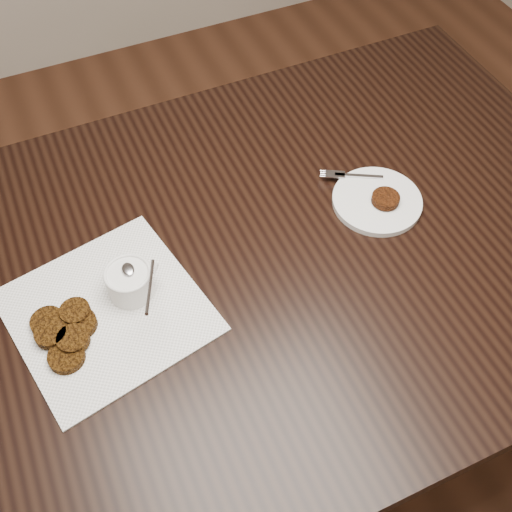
{
  "coord_description": "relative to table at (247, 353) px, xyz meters",
  "views": [
    {
      "loc": [
        -0.28,
        -0.49,
        1.67
      ],
      "look_at": [
        -0.01,
        0.11,
        0.8
      ],
      "focal_mm": 43.02,
      "sensor_mm": 36.0,
      "label": 1
    }
  ],
  "objects": [
    {
      "name": "floor",
      "position": [
        0.02,
        -0.15,
        -0.38
      ],
      "size": [
        4.0,
        4.0,
        0.0
      ],
      "primitive_type": "plane",
      "color": "brown",
      "rests_on": "ground"
    },
    {
      "name": "sauce_ramekin",
      "position": [
        -0.22,
        0.01,
        0.44
      ],
      "size": [
        0.13,
        0.13,
        0.12
      ],
      "primitive_type": null,
      "rotation": [
        0.0,
        0.0,
        0.26
      ],
      "color": "white",
      "rests_on": "napkin"
    },
    {
      "name": "table",
      "position": [
        0.0,
        0.0,
        0.0
      ],
      "size": [
        1.54,
        0.99,
        0.75
      ],
      "primitive_type": "cube",
      "color": "black",
      "rests_on": "floor"
    },
    {
      "name": "napkin",
      "position": [
        -0.27,
        -0.01,
        0.38
      ],
      "size": [
        0.37,
        0.37,
        0.0
      ],
      "primitive_type": "cube",
      "rotation": [
        0.0,
        0.0,
        0.2
      ],
      "color": "white",
      "rests_on": "table"
    },
    {
      "name": "patty_cluster",
      "position": [
        -0.34,
        -0.02,
        0.39
      ],
      "size": [
        0.26,
        0.26,
        0.02
      ],
      "primitive_type": null,
      "rotation": [
        0.0,
        0.0,
        0.38
      ],
      "color": "#59330B",
      "rests_on": "napkin"
    },
    {
      "name": "plate_with_patty",
      "position": [
        0.3,
        0.02,
        0.39
      ],
      "size": [
        0.24,
        0.24,
        0.03
      ],
      "primitive_type": null,
      "rotation": [
        0.0,
        0.0,
        -0.5
      ],
      "color": "white",
      "rests_on": "table"
    }
  ]
}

